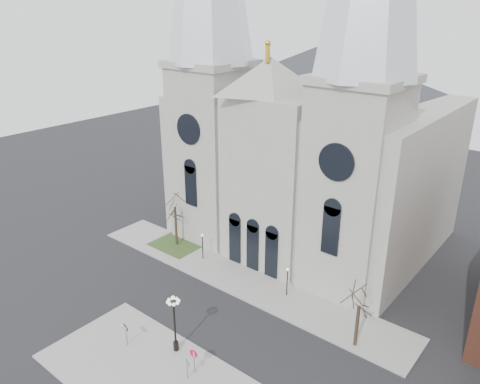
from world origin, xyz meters
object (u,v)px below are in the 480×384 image
Objects in this scene: one_way_sign at (126,331)px; stop_sign at (194,356)px; street_name_sign at (188,367)px; globe_lamp at (174,317)px.

stop_sign is at bearing 22.51° from one_way_sign.
one_way_sign is 7.11m from street_name_sign.
stop_sign is 1.08× the size of one_way_sign.
street_name_sign is (7.08, 0.56, -0.29)m from one_way_sign.
one_way_sign reaches higher than street_name_sign.
one_way_sign is at bearing -148.98° from globe_lamp.
globe_lamp reaches higher than stop_sign.
globe_lamp is (-3.16, 0.92, 1.81)m from stop_sign.
stop_sign is at bearing 115.59° from street_name_sign.
stop_sign reaches higher than street_name_sign.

